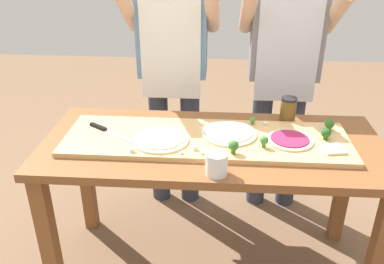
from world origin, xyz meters
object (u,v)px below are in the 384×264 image
at_px(pizza_whole_white_garlic, 229,133).
at_px(broccoli_floret_front_left, 330,124).
at_px(cheese_crumble_c, 265,124).
at_px(flour_cup, 217,165).
at_px(cheese_crumble_b, 202,123).
at_px(sauce_jar, 288,110).
at_px(pizza_whole_beet_magenta, 290,140).
at_px(broccoli_floret_center_right, 233,146).
at_px(cook_left, 173,59).
at_px(pizza_whole_cheese_artichoke, 161,140).
at_px(cook_right, 284,61).
at_px(cheese_crumble_d, 195,148).
at_px(broccoli_floret_front_right, 326,133).
at_px(cheese_crumble_f, 133,150).
at_px(pizza_slice_center, 333,149).
at_px(chefs_knife, 105,130).
at_px(broccoli_floret_center_left, 264,141).
at_px(cheese_crumble_a, 182,153).
at_px(broccoli_floret_back_mid, 253,120).
at_px(cheese_crumble_e, 202,153).
at_px(prep_table, 212,163).

relative_size(pizza_whole_white_garlic, broccoli_floret_front_left, 4.38).
xyz_separation_m(cheese_crumble_c, flour_cup, (-0.24, -0.43, 0.01)).
relative_size(cheese_crumble_b, sauce_jar, 0.14).
relative_size(pizza_whole_beet_magenta, broccoli_floret_center_right, 3.37).
xyz_separation_m(flour_cup, cook_left, (-0.28, 0.90, 0.17)).
height_order(pizza_whole_cheese_artichoke, cheese_crumble_b, cheese_crumble_b).
bearing_deg(cook_right, pizza_whole_beet_magenta, -93.39).
distance_m(pizza_whole_beet_magenta, cook_left, 0.90).
bearing_deg(cheese_crumble_d, sauce_jar, 39.30).
distance_m(broccoli_floret_front_right, cheese_crumble_f, 0.89).
distance_m(broccoli_floret_center_right, cheese_crumble_f, 0.44).
bearing_deg(pizza_whole_beet_magenta, broccoli_floret_front_right, 9.62).
xyz_separation_m(pizza_slice_center, cheese_crumble_b, (-0.60, 0.22, 0.00)).
bearing_deg(cheese_crumble_b, pizza_whole_beet_magenta, -19.15).
xyz_separation_m(chefs_knife, pizza_whole_white_garlic, (0.60, 0.00, 0.00)).
distance_m(chefs_knife, pizza_slice_center, 1.07).
distance_m(pizza_whole_beet_magenta, broccoli_floret_center_right, 0.30).
distance_m(cheese_crumble_d, sauce_jar, 0.59).
relative_size(pizza_whole_beet_magenta, broccoli_floret_front_left, 3.52).
bearing_deg(cheese_crumble_f, broccoli_floret_center_left, 8.27).
distance_m(pizza_whole_cheese_artichoke, broccoli_floret_front_left, 0.82).
bearing_deg(pizza_slice_center, broccoli_floret_center_left, 179.10).
bearing_deg(pizza_slice_center, cheese_crumble_a, -173.17).
height_order(pizza_whole_beet_magenta, broccoli_floret_back_mid, broccoli_floret_back_mid).
bearing_deg(broccoli_floret_center_left, cheese_crumble_a, -166.79).
bearing_deg(broccoli_floret_center_left, pizza_whole_cheese_artichoke, 176.49).
bearing_deg(sauce_jar, pizza_whole_cheese_artichoke, -154.05).
bearing_deg(pizza_whole_white_garlic, pizza_whole_cheese_artichoke, -164.33).
height_order(cheese_crumble_e, sauce_jar, sauce_jar).
xyz_separation_m(broccoli_floret_back_mid, broccoli_floret_front_left, (0.36, -0.05, 0.01)).
bearing_deg(cheese_crumble_c, pizza_whole_beet_magenta, -58.73).
bearing_deg(chefs_knife, pizza_slice_center, -6.30).
bearing_deg(cheese_crumble_b, cheese_crumble_d, -93.82).
distance_m(chefs_knife, cheese_crumble_c, 0.79).
bearing_deg(flour_cup, broccoli_floret_front_right, 30.61).
bearing_deg(cheese_crumble_c, cheese_crumble_d, -140.71).
xyz_separation_m(broccoli_floret_center_left, cheese_crumble_d, (-0.31, -0.04, -0.02)).
bearing_deg(broccoli_floret_center_left, cook_right, 76.95).
height_order(broccoli_floret_front_left, broccoli_floret_center_left, broccoli_floret_front_left).
relative_size(cheese_crumble_b, cook_right, 0.01).
bearing_deg(pizza_whole_beet_magenta, prep_table, 178.01).
relative_size(broccoli_floret_front_left, cheese_crumble_d, 2.98).
relative_size(cheese_crumble_a, cheese_crumble_b, 0.63).
distance_m(pizza_slice_center, broccoli_floret_center_right, 0.45).
relative_size(prep_table, cook_right, 0.97).
relative_size(chefs_knife, pizza_whole_beet_magenta, 1.19).
bearing_deg(cheese_crumble_b, broccoli_floret_center_right, -61.28).
height_order(broccoli_floret_center_right, cheese_crumble_a, broccoli_floret_center_right).
bearing_deg(cheese_crumble_d, cheese_crumble_c, 39.29).
bearing_deg(pizza_whole_white_garlic, pizza_whole_beet_magenta, -9.45).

